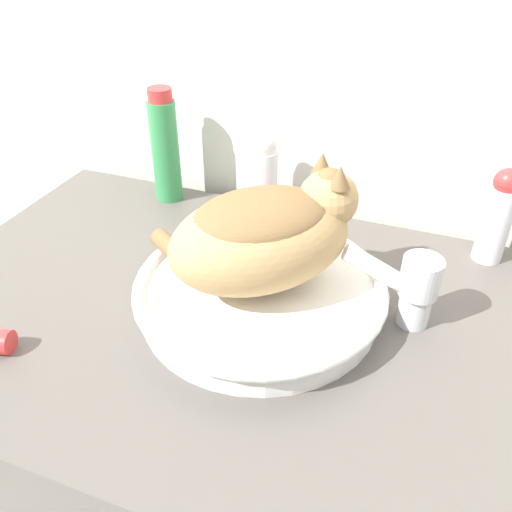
# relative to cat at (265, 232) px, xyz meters

# --- Properties ---
(vanity_counter) EXTENTS (1.09, 0.63, 0.83)m
(vanity_counter) POSITION_rel_cat_xyz_m (0.03, -0.03, -0.54)
(vanity_counter) COLOR #56514C
(vanity_counter) RESTS_ON ground_plane
(sink_basin) EXTENTS (0.36, 0.36, 0.05)m
(sink_basin) POSITION_rel_cat_xyz_m (-0.00, -0.01, -0.10)
(sink_basin) COLOR white
(sink_basin) RESTS_ON vanity_counter
(cat) EXTENTS (0.33, 0.29, 0.16)m
(cat) POSITION_rel_cat_xyz_m (0.00, 0.00, 0.00)
(cat) COLOR tan
(cat) RESTS_ON sink_basin
(faucet) EXTENTS (0.13, 0.06, 0.12)m
(faucet) POSITION_rel_cat_xyz_m (0.19, 0.04, -0.06)
(faucet) COLOR silver
(faucet) RESTS_ON vanity_counter
(shampoo_bottle_tall) EXTENTS (0.05, 0.05, 0.21)m
(shampoo_bottle_tall) POSITION_rel_cat_xyz_m (-0.28, 0.24, -0.02)
(shampoo_bottle_tall) COLOR #338C4C
(shampoo_bottle_tall) RESTS_ON vanity_counter
(deodorant_stick) EXTENTS (0.05, 0.05, 0.16)m
(deodorant_stick) POSITION_rel_cat_xyz_m (0.30, 0.24, -0.05)
(deodorant_stick) COLOR silver
(deodorant_stick) RESTS_ON vanity_counter
(lotion_bottle_white) EXTENTS (0.06, 0.06, 0.16)m
(lotion_bottle_white) POSITION_rel_cat_xyz_m (-0.09, 0.24, -0.04)
(lotion_bottle_white) COLOR silver
(lotion_bottle_white) RESTS_ON vanity_counter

